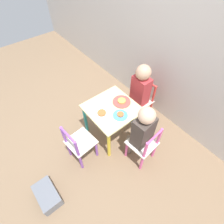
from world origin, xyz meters
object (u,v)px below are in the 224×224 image
object	(u,v)px
plate_back	(122,101)
plate_front	(102,113)
chair_pink	(144,145)
child_back	(140,90)
kids_table	(112,113)
chair_purple	(79,144)
plate_right	(120,115)
child_right	(142,130)
chair_red	(141,101)
storage_bin	(48,195)

from	to	relation	value
plate_back	plate_front	bearing A→B (deg)	-90.00
plate_front	plate_back	bearing A→B (deg)	90.00
chair_pink	child_back	xyz separation A→B (m)	(-0.46, 0.37, 0.22)
kids_table	chair_pink	size ratio (longest dim) A/B	0.97
chair_purple	plate_right	bearing A→B (deg)	-106.52
child_right	kids_table	bearing A→B (deg)	-90.00
kids_table	plate_right	world-z (taller)	plate_right
plate_front	child_back	bearing A→B (deg)	89.60
chair_red	plate_right	distance (m)	0.53
child_back	chair_purple	bearing A→B (deg)	-86.96
chair_red	child_right	xyz separation A→B (m)	(0.40, -0.43, 0.20)
chair_red	plate_right	world-z (taller)	chair_red
child_back	plate_back	distance (m)	0.27
chair_pink	storage_bin	bearing A→B (deg)	-19.30
chair_red	child_back	size ratio (longest dim) A/B	0.66
plate_right	chair_red	bearing A→B (deg)	105.68
kids_table	child_back	world-z (taller)	child_back
kids_table	child_back	bearing A→B (deg)	89.47
plate_right	plate_front	xyz separation A→B (m)	(-0.14, -0.14, 0.00)
chair_red	chair_pink	world-z (taller)	same
chair_purple	chair_pink	bearing A→B (deg)	-135.24
child_back	chair_pink	bearing A→B (deg)	-38.15
child_back	plate_back	bearing A→B (deg)	-90.26
chair_pink	plate_right	distance (m)	0.39
storage_bin	chair_red	bearing A→B (deg)	98.08
chair_red	plate_front	size ratio (longest dim) A/B	2.69
plate_right	child_right	bearing A→B (deg)	7.01
plate_back	plate_right	bearing A→B (deg)	-45.00
plate_right	plate_front	distance (m)	0.19
child_right	plate_right	world-z (taller)	child_right
plate_front	storage_bin	bearing A→B (deg)	-75.88
chair_pink	plate_front	xyz separation A→B (m)	(-0.47, -0.17, 0.20)
kids_table	chair_purple	bearing A→B (deg)	-84.83
kids_table	plate_front	distance (m)	0.16
chair_purple	storage_bin	xyz separation A→B (m)	(0.16, -0.49, -0.20)
storage_bin	kids_table	bearing A→B (deg)	102.18
child_right	plate_right	bearing A→B (deg)	-87.67
kids_table	chair_red	distance (m)	0.48
plate_front	storage_bin	distance (m)	0.94
chair_purple	child_right	world-z (taller)	child_right
chair_purple	child_right	size ratio (longest dim) A/B	0.68
chair_pink	child_right	world-z (taller)	child_right
chair_red	chair_pink	xyz separation A→B (m)	(0.46, -0.43, 0.00)
chair_purple	plate_right	distance (m)	0.52
plate_back	plate_right	distance (m)	0.19
kids_table	chair_red	size ratio (longest dim) A/B	0.97
child_back	storage_bin	world-z (taller)	child_back
child_right	plate_front	world-z (taller)	child_right
child_back	plate_front	bearing A→B (deg)	-89.87
storage_bin	child_back	bearing A→B (deg)	98.45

